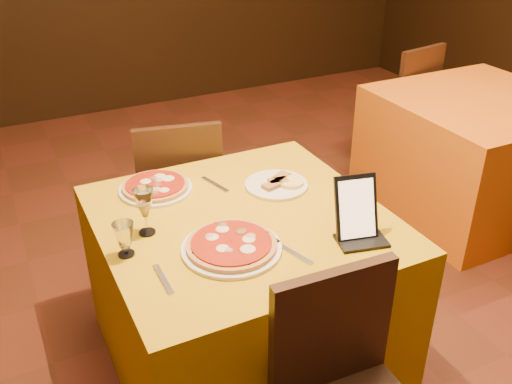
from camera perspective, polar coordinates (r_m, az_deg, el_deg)
name	(u,v)px	position (r m, az deg, el deg)	size (l,w,h in m)	color
floor	(317,347)	(2.78, 6.13, -15.15)	(6.00, 7.00, 0.01)	#5E2D19
main_table	(243,292)	(2.47, -1.27, -9.95)	(1.10, 1.10, 0.75)	#BE970C
side_table	(474,154)	(3.89, 20.93, 3.54)	(1.10, 1.10, 0.75)	orange
chair_main_far	(178,193)	(3.06, -7.81, -0.05)	(0.43, 0.43, 0.91)	black
chair_side_far	(395,103)	(4.39, 13.77, 8.61)	(0.40, 0.40, 0.91)	black
pizza_near	(231,246)	(2.05, -2.47, -5.46)	(0.36, 0.36, 0.03)	white
pizza_far	(156,187)	(2.47, -10.01, 0.45)	(0.31, 0.31, 0.03)	white
cutlet_dish	(276,184)	(2.46, 2.05, 0.82)	(0.27, 0.27, 0.03)	white
wine_glass	(145,211)	(2.14, -11.05, -1.91)	(0.07, 0.07, 0.19)	#E1DF7F
water_glass	(125,239)	(2.05, -13.01, -4.63)	(0.06, 0.06, 0.13)	silver
tablet	(356,208)	(2.11, 9.98, -1.56)	(0.16, 0.01, 0.24)	black
knife	(287,250)	(2.06, 3.15, -5.76)	(0.24, 0.02, 0.01)	#B4B3BA
fork_near	(163,279)	(1.94, -9.26, -8.58)	(0.17, 0.02, 0.01)	#BABCC2
fork_far	(215,184)	(2.48, -4.13, 0.77)	(0.18, 0.02, 0.01)	silver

